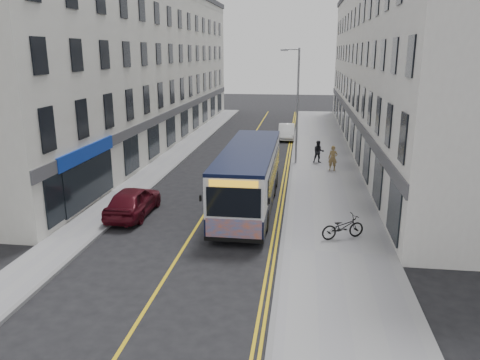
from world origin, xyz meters
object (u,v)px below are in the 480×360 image
(pedestrian_far, at_px, (319,152))
(car_white, at_px, (286,132))
(streetlamp, at_px, (296,102))
(pedestrian_near, at_px, (333,158))
(city_bus, at_px, (249,175))
(car_maroon, at_px, (133,201))
(bicycle, at_px, (343,227))

(pedestrian_far, bearing_deg, car_white, 97.55)
(streetlamp, height_order, car_white, streetlamp)
(streetlamp, distance_m, pedestrian_near, 4.66)
(pedestrian_near, height_order, pedestrian_far, pedestrian_near)
(city_bus, bearing_deg, pedestrian_far, 69.41)
(car_white, bearing_deg, pedestrian_near, -75.18)
(pedestrian_far, bearing_deg, car_maroon, -135.00)
(bicycle, relative_size, pedestrian_near, 1.17)
(pedestrian_far, height_order, car_maroon, pedestrian_far)
(city_bus, xyz_separation_m, car_white, (1.14, 19.81, -1.03))
(city_bus, bearing_deg, streetlamp, 77.89)
(pedestrian_near, relative_size, pedestrian_far, 1.04)
(pedestrian_far, xyz_separation_m, car_white, (-2.64, 9.74, -0.24))
(city_bus, distance_m, car_maroon, 5.89)
(bicycle, distance_m, pedestrian_near, 11.90)
(streetlamp, relative_size, car_maroon, 1.86)
(streetlamp, relative_size, bicycle, 4.14)
(streetlamp, xyz_separation_m, car_maroon, (-7.57, -11.86, -3.65))
(pedestrian_far, xyz_separation_m, car_maroon, (-9.24, -12.07, -0.18))
(car_maroon, bearing_deg, pedestrian_far, -127.16)
(streetlamp, bearing_deg, pedestrian_near, -36.07)
(pedestrian_near, xyz_separation_m, car_white, (-3.52, 11.81, -0.27))
(city_bus, height_order, car_white, city_bus)
(pedestrian_near, height_order, car_white, pedestrian_near)
(city_bus, height_order, pedestrian_near, city_bus)
(streetlamp, height_order, bicycle, streetlamp)
(streetlamp, height_order, pedestrian_near, streetlamp)
(bicycle, xyz_separation_m, pedestrian_far, (-0.66, 13.96, 0.29))
(streetlamp, relative_size, city_bus, 0.74)
(car_white, bearing_deg, bicycle, -83.85)
(streetlamp, bearing_deg, car_white, 95.56)
(pedestrian_near, relative_size, car_white, 0.40)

